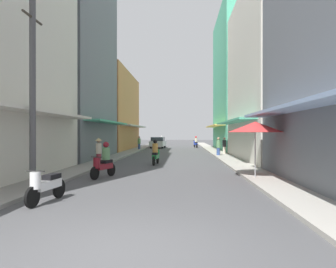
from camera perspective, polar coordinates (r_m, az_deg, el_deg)
name	(u,v)px	position (r m, az deg, el deg)	size (l,w,h in m)	color
ground_plane	(172,154)	(28.02, 0.83, -3.86)	(119.05, 119.05, 0.00)	#4C4C4F
sidewalk_left	(126,153)	(28.52, -8.04, -3.67)	(1.51, 62.11, 0.12)	gray
sidewalk_right	(219,153)	(28.20, 9.80, -3.72)	(1.51, 62.11, 0.12)	#ADA89E
building_left_mid	(64,58)	(24.89, -19.33, 13.66)	(7.05, 9.85, 15.57)	slate
building_left_far	(106,112)	(35.78, -11.95, 4.22)	(7.05, 13.22, 9.01)	#D88C4C
building_right_mid	(282,76)	(23.29, 21.03, 10.41)	(7.05, 11.70, 12.23)	silver
building_right_far	(245,81)	(35.87, 14.54, 9.76)	(7.05, 12.74, 15.92)	#4CB28C
motorbike_orange	(162,142)	(44.70, -1.18, -1.47)	(0.55, 1.81, 1.58)	black
motorbike_white	(46,185)	(9.10, -22.51, -9.05)	(0.57, 1.80, 0.96)	black
motorbike_green	(156,153)	(18.51, -2.38, -3.74)	(0.55, 1.81, 1.58)	black
motorbike_blue	(196,142)	(40.40, 5.35, -1.64)	(0.63, 1.79, 1.58)	black
motorbike_maroon	(104,162)	(13.37, -12.26, -5.24)	(0.77, 1.73, 1.58)	black
parked_car	(158,142)	(39.45, -1.93, -1.63)	(2.02, 4.21, 1.45)	silver
pedestrian_far	(224,146)	(27.36, 10.80, -2.30)	(0.34, 0.34, 1.59)	beige
pedestrian_crossing	(218,147)	(25.21, 9.67, -2.47)	(0.34, 0.34, 1.62)	#334C8C
pedestrian_midway	(99,150)	(18.21, -13.21, -3.05)	(0.44, 0.44, 1.67)	#99333F
pedestrian_foreground	(139,143)	(34.39, -5.58, -1.78)	(0.34, 0.34, 1.61)	#334C8C
vendor_umbrella	(255,127)	(13.01, 16.44, 1.32)	(2.30, 2.30, 2.45)	#99999E
utility_pole	(33,94)	(10.69, -24.63, 7.01)	(0.20, 1.20, 6.32)	#4C4C4F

